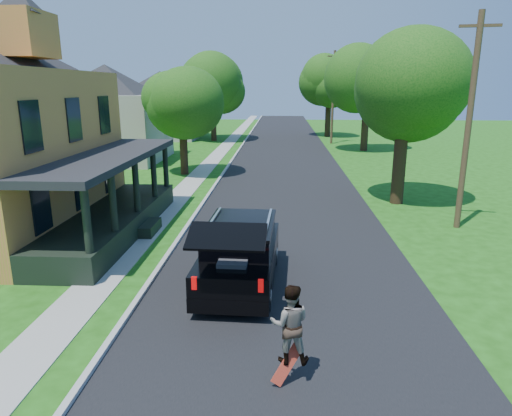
# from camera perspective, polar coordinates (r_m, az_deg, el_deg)

# --- Properties ---
(ground) EXTENTS (140.00, 140.00, 0.00)m
(ground) POSITION_cam_1_polar(r_m,az_deg,el_deg) (12.21, 4.09, -12.39)
(ground) COLOR #1E4D0F
(ground) RESTS_ON ground
(street) EXTENTS (8.00, 120.00, 0.02)m
(street) POSITION_cam_1_polar(r_m,az_deg,el_deg) (31.35, 3.58, 4.64)
(street) COLOR black
(street) RESTS_ON ground
(curb) EXTENTS (0.15, 120.00, 0.12)m
(curb) POSITION_cam_1_polar(r_m,az_deg,el_deg) (31.58, -3.82, 4.71)
(curb) COLOR #A8A8A3
(curb) RESTS_ON ground
(sidewalk) EXTENTS (1.30, 120.00, 0.03)m
(sidewalk) POSITION_cam_1_polar(r_m,az_deg,el_deg) (31.80, -6.60, 4.72)
(sidewalk) COLOR #A0A097
(sidewalk) RESTS_ON ground
(front_walk) EXTENTS (6.50, 1.20, 0.03)m
(front_walk) POSITION_cam_1_polar(r_m,az_deg,el_deg) (20.02, -24.54, -2.69)
(front_walk) COLOR #A0A097
(front_walk) RESTS_ON ground
(neighbor_house_mid) EXTENTS (12.78, 12.78, 8.30)m
(neighbor_house_mid) POSITION_cam_1_polar(r_m,az_deg,el_deg) (37.30, -18.06, 12.08)
(neighbor_house_mid) COLOR gray
(neighbor_house_mid) RESTS_ON ground
(neighbor_house_far) EXTENTS (12.78, 12.78, 8.30)m
(neighbor_house_far) POSITION_cam_1_polar(r_m,az_deg,el_deg) (52.56, -11.76, 13.13)
(neighbor_house_far) COLOR gray
(neighbor_house_far) RESTS_ON ground
(black_suv) EXTENTS (2.19, 5.29, 2.43)m
(black_suv) POSITION_cam_1_polar(r_m,az_deg,el_deg) (13.25, -2.02, -5.70)
(black_suv) COLOR black
(black_suv) RESTS_ON ground
(skateboarder) EXTENTS (0.77, 0.61, 1.59)m
(skateboarder) POSITION_cam_1_polar(r_m,az_deg,el_deg) (8.99, 4.26, -14.23)
(skateboarder) COLOR black
(skateboarder) RESTS_ON ground
(skateboard) EXTENTS (0.63, 0.33, 0.80)m
(skateboard) POSITION_cam_1_polar(r_m,az_deg,el_deg) (9.30, 3.91, -19.08)
(skateboard) COLOR #A2210D
(skateboard) RESTS_ON ground
(tree_left_mid) EXTENTS (4.96, 4.78, 7.50)m
(tree_left_mid) POSITION_cam_1_polar(r_m,az_deg,el_deg) (30.08, -9.34, 13.52)
(tree_left_mid) COLOR black
(tree_left_mid) RESTS_ON ground
(tree_left_far) EXTENTS (7.18, 7.26, 9.38)m
(tree_left_far) POSITION_cam_1_polar(r_m,az_deg,el_deg) (49.08, -5.47, 15.32)
(tree_left_far) COLOR black
(tree_left_far) RESTS_ON ground
(tree_right_near) EXTENTS (5.95, 5.65, 8.31)m
(tree_right_near) POSITION_cam_1_polar(r_m,az_deg,el_deg) (23.05, 18.03, 13.82)
(tree_right_near) COLOR black
(tree_right_near) RESTS_ON ground
(tree_right_mid) EXTENTS (5.92, 5.75, 9.89)m
(tree_right_mid) POSITION_cam_1_polar(r_m,az_deg,el_deg) (42.26, 13.79, 16.15)
(tree_right_mid) COLOR black
(tree_right_mid) RESTS_ON ground
(tree_right_far) EXTENTS (5.82, 5.68, 9.32)m
(tree_right_far) POSITION_cam_1_polar(r_m,az_deg,el_deg) (53.66, 9.11, 15.56)
(tree_right_far) COLOR black
(tree_right_far) RESTS_ON ground
(utility_pole_near) EXTENTS (1.48, 0.35, 8.32)m
(utility_pole_near) POSITION_cam_1_polar(r_m,az_deg,el_deg) (19.76, 25.08, 9.78)
(utility_pole_near) COLOR #43321F
(utility_pole_near) RESTS_ON ground
(utility_pole_far) EXTENTS (1.44, 0.59, 8.97)m
(utility_pole_far) POSITION_cam_1_polar(r_m,az_deg,el_deg) (46.98, 9.61, 13.57)
(utility_pole_far) COLOR #43321F
(utility_pole_far) RESTS_ON ground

